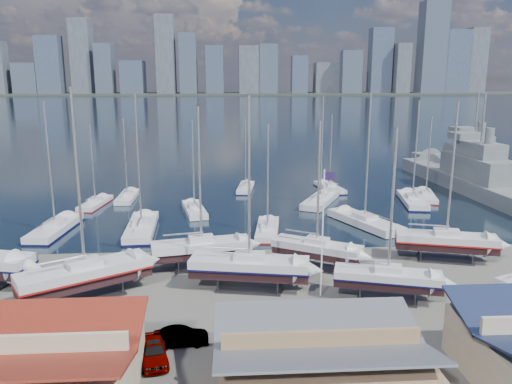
{
  "coord_description": "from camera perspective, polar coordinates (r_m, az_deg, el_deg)",
  "views": [
    {
      "loc": [
        -5.55,
        -52.28,
        18.42
      ],
      "look_at": [
        -1.64,
        8.0,
        4.73
      ],
      "focal_mm": 35.0,
      "sensor_mm": 36.0,
      "label": 1
    }
  ],
  "objects": [
    {
      "name": "sailboat_cradle_2",
      "position": [
        50.12,
        -6.25,
        -6.34
      ],
      "size": [
        10.1,
        4.52,
        15.94
      ],
      "rotation": [
        0.0,
        0.0,
        0.19
      ],
      "color": "#2D2D33",
      "rests_on": "ground"
    },
    {
      "name": "sailboat_cradle_6",
      "position": [
        55.35,
        20.89,
        -5.26
      ],
      "size": [
        10.51,
        5.45,
        16.34
      ],
      "rotation": [
        0.0,
        0.0,
        -0.27
      ],
      "color": "#2D2D33",
      "rests_on": "ground"
    },
    {
      "name": "sailboat_cradle_4",
      "position": [
        50.18,
        6.96,
        -6.42
      ],
      "size": [
        8.91,
        6.68,
        14.62
      ],
      "rotation": [
        0.0,
        0.0,
        -0.54
      ],
      "color": "#2D2D33",
      "rests_on": "ground"
    },
    {
      "name": "flagpole",
      "position": [
        42.55,
        7.73,
        -3.78
      ],
      "size": [
        0.99,
        0.12,
        11.17
      ],
      "color": "white",
      "rests_on": "ground"
    },
    {
      "name": "sailboat_moored_9",
      "position": [
        65.7,
        12.3,
        -3.52
      ],
      "size": [
        7.74,
        12.04,
        17.69
      ],
      "rotation": [
        0.0,
        0.0,
        1.99
      ],
      "color": "black",
      "rests_on": "water"
    },
    {
      "name": "sailboat_moored_11",
      "position": [
        82.98,
        18.82,
        -0.53
      ],
      "size": [
        4.61,
        9.32,
        13.42
      ],
      "rotation": [
        0.0,
        0.0,
        1.33
      ],
      "color": "black",
      "rests_on": "water"
    },
    {
      "name": "sailboat_moored_5",
      "position": [
        84.55,
        -1.19,
        0.4
      ],
      "size": [
        3.54,
        8.72,
        12.66
      ],
      "rotation": [
        0.0,
        0.0,
        1.43
      ],
      "color": "black",
      "rests_on": "water"
    },
    {
      "name": "shed_red",
      "position": [
        33.24,
        -26.49,
        -17.66
      ],
      "size": [
        14.7,
        9.45,
        4.51
      ],
      "color": "#BFB293",
      "rests_on": "ground"
    },
    {
      "name": "sailboat_moored_10",
      "position": [
        79.15,
        17.43,
        -1.05
      ],
      "size": [
        4.83,
        11.17,
        16.17
      ],
      "rotation": [
        0.0,
        0.0,
        1.4
      ],
      "color": "black",
      "rests_on": "water"
    },
    {
      "name": "water",
      "position": [
        352.81,
        -2.84,
        9.74
      ],
      "size": [
        1400.0,
        600.0,
        0.4
      ],
      "primitive_type": "cube",
      "color": "#1A2D3D",
      "rests_on": "ground"
    },
    {
      "name": "car_a",
      "position": [
        35.57,
        -11.59,
        -17.35
      ],
      "size": [
        2.58,
        4.54,
        1.46
      ],
      "primitive_type": "imported",
      "rotation": [
        0.0,
        0.0,
        0.21
      ],
      "color": "gray",
      "rests_on": "ground"
    },
    {
      "name": "sailboat_cradle_5",
      "position": [
        44.2,
        14.82,
        -9.48
      ],
      "size": [
        9.34,
        4.94,
        14.65
      ],
      "rotation": [
        0.0,
        0.0,
        -0.28
      ],
      "color": "#2D2D33",
      "rests_on": "ground"
    },
    {
      "name": "sailboat_moored_8",
      "position": [
        85.61,
        8.42,
        0.42
      ],
      "size": [
        4.13,
        9.2,
        13.29
      ],
      "rotation": [
        0.0,
        0.0,
        1.76
      ],
      "color": "black",
      "rests_on": "water"
    },
    {
      "name": "sailboat_moored_7",
      "position": [
        76.03,
        7.36,
        -1.11
      ],
      "size": [
        7.73,
        11.3,
        16.74
      ],
      "rotation": [
        0.0,
        0.0,
        1.11
      ],
      "color": "black",
      "rests_on": "water"
    },
    {
      "name": "ground",
      "position": [
        46.45,
        3.52,
        -10.62
      ],
      "size": [
        1400.0,
        1400.0,
        0.0
      ],
      "primitive_type": "plane",
      "color": "#605E59",
      "rests_on": "ground"
    },
    {
      "name": "sailboat_moored_6",
      "position": [
        61.25,
        1.32,
        -4.43
      ],
      "size": [
        3.83,
        9.57,
        13.91
      ],
      "rotation": [
        0.0,
        0.0,
        1.44
      ],
      "color": "black",
      "rests_on": "water"
    },
    {
      "name": "sailboat_cradle_1",
      "position": [
        45.49,
        -18.92,
        -8.89
      ],
      "size": [
        11.1,
        8.54,
        17.86
      ],
      "rotation": [
        0.0,
        0.0,
        0.56
      ],
      "color": "#2D2D33",
      "rests_on": "ground"
    },
    {
      "name": "sailboat_moored_1",
      "position": [
        77.78,
        -17.88,
        -1.32
      ],
      "size": [
        3.62,
        8.78,
        12.74
      ],
      "rotation": [
        0.0,
        0.0,
        1.42
      ],
      "color": "black",
      "rests_on": "water"
    },
    {
      "name": "car_c",
      "position": [
        36.42,
        1.21,
        -16.28
      ],
      "size": [
        3.34,
        5.65,
        1.47
      ],
      "primitive_type": "imported",
      "rotation": [
        0.0,
        0.0,
        0.18
      ],
      "color": "gray",
      "rests_on": "ground"
    },
    {
      "name": "car_d",
      "position": [
        39.18,
        14.63,
        -14.49
      ],
      "size": [
        2.15,
        5.17,
        1.49
      ],
      "primitive_type": "imported",
      "rotation": [
        0.0,
        0.0,
        0.01
      ],
      "color": "gray",
      "rests_on": "ground"
    },
    {
      "name": "naval_ship_west",
      "position": [
        105.0,
        23.39,
        2.54
      ],
      "size": [
        10.01,
        38.79,
        17.45
      ],
      "rotation": [
        0.0,
        0.0,
        1.67
      ],
      "color": "slate",
      "rests_on": "water"
    },
    {
      "name": "sailboat_moored_2",
      "position": [
        80.58,
        -14.47,
        -0.62
      ],
      "size": [
        2.49,
        8.8,
        13.28
      ],
      "rotation": [
        0.0,
        0.0,
        1.57
      ],
      "color": "black",
      "rests_on": "water"
    },
    {
      "name": "sailboat_moored_0",
      "position": [
        66.3,
        -21.94,
        -4.04
      ],
      "size": [
        4.18,
        11.42,
        16.71
      ],
      "rotation": [
        0.0,
        0.0,
        1.48
      ],
      "color": "black",
      "rests_on": "water"
    },
    {
      "name": "naval_ship_east",
      "position": [
        90.68,
        23.91,
        1.02
      ],
      "size": [
        9.66,
        44.02,
        17.93
      ],
      "rotation": [
        0.0,
        0.0,
        1.63
      ],
      "color": "slate",
      "rests_on": "water"
    },
    {
      "name": "car_b",
      "position": [
        37.08,
        -8.58,
        -16.04
      ],
      "size": [
        3.96,
        1.61,
        1.28
      ],
      "primitive_type": "imported",
      "rotation": [
        0.0,
        0.0,
        1.64
      ],
      "color": "gray",
      "rests_on": "ground"
    },
    {
      "name": "far_shore",
      "position": [
        612.55,
        -3.25,
        11.13
      ],
      "size": [
        1400.0,
        80.0,
        2.2
      ],
      "primitive_type": "cube",
      "color": "#2D332D",
      "rests_on": "ground"
    },
    {
      "name": "shed_grey",
      "position": [
        31.4,
        7.4,
        -18.56
      ],
      "size": [
        12.6,
        8.4,
        4.17
      ],
      "color": "#8C6B4C",
      "rests_on": "ground"
    },
    {
      "name": "sailboat_cradle_3",
      "position": [
        44.86,
        -0.77,
        -8.52
      ],
      "size": [
        11.02,
        4.94,
        17.13
      ],
      "rotation": [
        0.0,
        0.0,
        -0.19
      ],
      "color": "#2D2D33",
      "rests_on": "ground"
    },
    {
      "name": "sailboat_moored_4",
      "position": [
        70.81,
        -7.04,
        -2.13
      ],
      "size": [
        4.24,
        9.35,
        13.63
      ],
      "rotation": [
        0.0,
        0.0,
        1.77
      ],
      "color": "black",
      "rests_on": "water"
    },
    {
      "name": "sailboat_moored_3",
      "position": [
        63.31,
        -12.92,
        -4.18
      ],
      "size": [
        3.85,
        11.88,
        17.54
      ],
      "rotation": [
        0.0,
        0.0,
        1.62
      ],
      "color": "black",
      "rests_on": "water"
    },
    {
      "name": "skyline",
      "position": [
        606.39,
        -4.06,
        14.7
      ],
      "size": [
        639.14,
        43.8,
        107.69
      ],
      "color": "#475166",
      "rests_on": "far_shore"
    }
  ]
}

